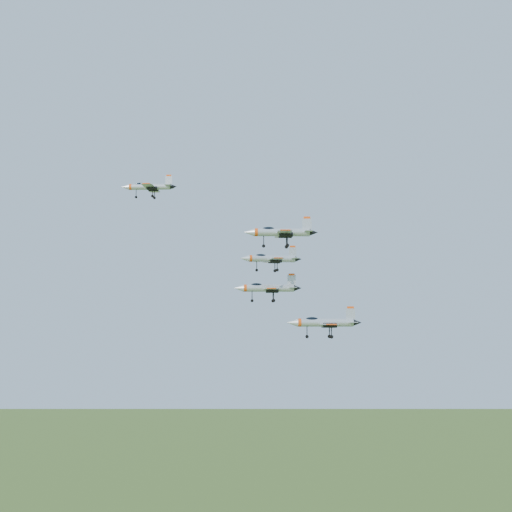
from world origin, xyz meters
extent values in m
cylinder|color=#B7BDC5|center=(-18.04, 12.46, 151.69)|extent=(8.27, 2.84, 1.19)
cone|color=#B7BDC5|center=(-22.86, 13.46, 151.69)|extent=(1.85, 1.50, 1.19)
cone|color=black|center=(-13.40, 11.49, 151.69)|extent=(1.46, 1.25, 1.01)
ellipsoid|color=black|center=(-20.01, 12.87, 152.14)|extent=(2.14, 1.24, 0.75)
cube|color=#B7BDC5|center=(-18.39, 9.92, 151.46)|extent=(2.87, 4.36, 0.13)
cube|color=#B7BDC5|center=(-17.34, 14.92, 151.46)|extent=(2.87, 4.36, 0.13)
cube|color=#B7BDC5|center=(-14.38, 11.69, 152.92)|extent=(1.36, 0.39, 1.91)
cube|color=#ED4C10|center=(-14.38, 11.69, 153.92)|extent=(1.01, 0.33, 0.32)
cylinder|color=#B7BDC5|center=(3.78, -2.40, 136.43)|extent=(8.41, 1.38, 1.21)
cone|color=#B7BDC5|center=(-1.25, -2.50, 136.43)|extent=(1.70, 1.24, 1.21)
cone|color=black|center=(8.62, -2.30, 136.43)|extent=(1.32, 1.06, 1.03)
ellipsoid|color=black|center=(1.73, -2.44, 136.89)|extent=(2.07, 0.91, 0.77)
cube|color=#B7BDC5|center=(4.02, -5.00, 136.20)|extent=(2.22, 4.14, 0.13)
cube|color=#B7BDC5|center=(3.91, 0.21, 136.20)|extent=(2.22, 4.14, 0.13)
cube|color=#B7BDC5|center=(7.60, -2.32, 137.69)|extent=(1.40, 0.14, 1.96)
cube|color=#ED4C10|center=(7.60, -2.32, 138.72)|extent=(1.03, 0.15, 0.33)
cylinder|color=#B7BDC5|center=(2.98, -16.02, 139.56)|extent=(8.99, 2.41, 1.29)
cone|color=#B7BDC5|center=(-2.32, -15.34, 139.56)|extent=(1.93, 1.50, 1.29)
cone|color=black|center=(8.08, -16.67, 139.56)|extent=(1.51, 1.26, 1.09)
ellipsoid|color=black|center=(0.82, -15.74, 140.05)|extent=(2.27, 1.19, 0.82)
cube|color=#B7BDC5|center=(2.82, -18.79, 139.31)|extent=(2.81, 4.60, 0.14)
cube|color=#B7BDC5|center=(3.52, -13.30, 139.31)|extent=(2.81, 4.60, 0.14)
cube|color=#B7BDC5|center=(7.00, -16.54, 140.90)|extent=(1.49, 0.31, 2.08)
cube|color=#ED4C10|center=(7.00, -16.54, 141.98)|extent=(1.10, 0.28, 0.35)
cylinder|color=#B7BDC5|center=(3.89, 1.57, 131.32)|extent=(9.40, 2.52, 1.34)
cone|color=#B7BDC5|center=(-1.64, 2.29, 131.32)|extent=(2.02, 1.57, 1.34)
cone|color=black|center=(9.22, 0.89, 131.32)|extent=(1.58, 1.32, 1.14)
ellipsoid|color=black|center=(1.64, 1.86, 131.83)|extent=(2.38, 1.25, 0.85)
cube|color=#B7BDC5|center=(3.73, -1.32, 131.06)|extent=(2.94, 4.81, 0.14)
cube|color=#B7BDC5|center=(4.47, 4.42, 131.06)|extent=(2.94, 4.81, 0.14)
cube|color=#B7BDC5|center=(8.09, 1.03, 132.71)|extent=(1.55, 0.32, 2.17)
cube|color=#ED4C10|center=(8.09, 1.03, 133.85)|extent=(1.15, 0.29, 0.36)
cylinder|color=#B7BDC5|center=(10.99, -12.43, 125.02)|extent=(9.37, 2.33, 1.34)
cone|color=#B7BDC5|center=(5.45, -11.83, 125.02)|extent=(1.99, 1.53, 1.34)
cone|color=black|center=(16.32, -13.01, 125.02)|extent=(1.56, 1.29, 1.14)
ellipsoid|color=black|center=(8.73, -12.19, 125.53)|extent=(2.36, 1.20, 0.85)
cube|color=#B7BDC5|center=(10.88, -15.33, 124.77)|extent=(2.85, 4.77, 0.14)
cube|color=#B7BDC5|center=(11.51, -9.59, 124.77)|extent=(2.85, 4.77, 0.14)
cube|color=#B7BDC5|center=(15.19, -12.89, 126.42)|extent=(1.55, 0.29, 2.17)
cube|color=#ED4C10|center=(15.19, -12.89, 127.55)|extent=(1.14, 0.27, 0.36)
camera|label=1|loc=(-18.89, -128.07, 125.59)|focal=50.00mm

